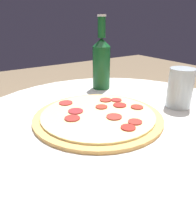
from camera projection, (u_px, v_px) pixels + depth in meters
The scene contains 4 objects.
table at pixel (115, 161), 0.71m from camera, with size 0.88×0.88×0.69m.
pizza at pixel (98, 116), 0.63m from camera, with size 0.37×0.37×0.02m.
beer_bottle at pixel (101, 61), 0.86m from camera, with size 0.07×0.07×0.28m.
drinking_glass at pixel (180, 88), 0.69m from camera, with size 0.08×0.08×0.13m.
Camera 1 is at (0.37, 0.45, 0.96)m, focal length 35.00 mm.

